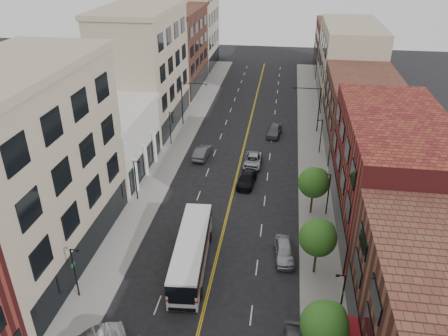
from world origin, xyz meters
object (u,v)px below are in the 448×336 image
at_px(car_lane_a, 247,179).
at_px(car_lane_b, 253,161).
at_px(car_parked_far, 284,251).
at_px(car_lane_behind, 202,152).
at_px(car_lane_c, 274,131).
at_px(city_bus, 191,251).

height_order(car_lane_a, car_lane_b, car_lane_b).
height_order(car_parked_far, car_lane_b, car_parked_far).
relative_size(car_lane_behind, car_lane_c, 1.01).
relative_size(car_lane_behind, car_lane_b, 0.95).
bearing_deg(car_lane_c, car_parked_far, -78.84).
distance_m(car_lane_a, car_lane_b, 5.29).
bearing_deg(car_lane_c, car_lane_b, -96.28).
height_order(car_parked_far, car_lane_c, car_lane_c).
bearing_deg(car_lane_behind, car_lane_a, 141.33).
xyz_separation_m(car_lane_behind, car_lane_b, (7.27, -1.42, -0.09)).
bearing_deg(car_lane_a, city_bus, -96.83).
relative_size(car_parked_far, car_lane_b, 0.91).
xyz_separation_m(car_parked_far, car_lane_c, (-2.21, 29.72, 0.03)).
distance_m(car_lane_behind, car_lane_b, 7.40).
distance_m(city_bus, car_parked_far, 9.05).
relative_size(car_lane_a, car_lane_c, 1.02).
distance_m(city_bus, car_lane_c, 32.85).
xyz_separation_m(car_lane_a, car_lane_b, (0.29, 5.28, 0.00)).
xyz_separation_m(city_bus, car_lane_behind, (-3.34, 22.92, -1.00)).
height_order(car_lane_behind, car_lane_b, car_lane_behind).
bearing_deg(car_lane_b, car_parked_far, -74.84).
bearing_deg(car_parked_far, car_lane_c, 88.41).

